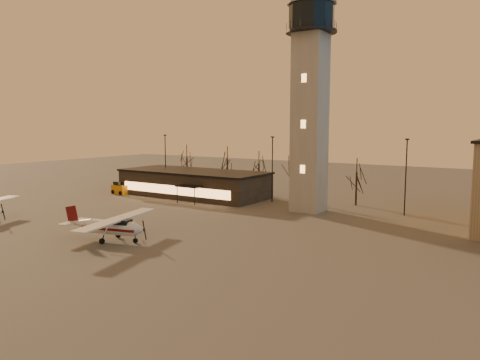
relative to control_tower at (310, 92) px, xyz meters
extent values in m
plane|color=#3E3C3A|center=(0.00, -30.00, -16.33)|extent=(220.00, 220.00, 0.00)
cube|color=gray|center=(0.00, 0.00, -4.33)|extent=(4.00, 4.00, 24.00)
cylinder|color=black|center=(0.00, 0.00, 7.82)|extent=(6.80, 6.80, 0.30)
cylinder|color=black|center=(0.00, 0.00, 9.67)|extent=(6.00, 6.00, 3.40)
cylinder|color=gray|center=(0.00, 0.00, 11.57)|extent=(6.60, 6.60, 0.40)
cube|color=black|center=(-22.00, 2.00, -14.33)|extent=(25.00, 10.00, 4.00)
cube|color=black|center=(-22.00, 2.00, -12.18)|extent=(25.40, 10.40, 0.30)
cube|color=#FFAA59|center=(-22.00, -3.02, -14.73)|extent=(22.00, 0.08, 1.40)
cube|color=black|center=(-18.00, -4.00, -13.73)|extent=(4.00, 2.00, 0.20)
cylinder|color=black|center=(-30.00, 4.00, -11.33)|extent=(0.16, 0.16, 10.00)
cube|color=black|center=(-30.00, 4.00, -6.28)|extent=(0.50, 0.25, 0.18)
cylinder|color=black|center=(-8.00, 4.00, -11.33)|extent=(0.16, 0.16, 10.00)
cube|color=black|center=(-8.00, 4.00, -6.28)|extent=(0.50, 0.25, 0.18)
cylinder|color=black|center=(12.00, 4.00, -11.33)|extent=(0.16, 0.16, 10.00)
cube|color=black|center=(12.00, 4.00, -6.28)|extent=(0.50, 0.25, 0.18)
cylinder|color=black|center=(-30.00, 10.00, -13.46)|extent=(0.28, 0.28, 5.74)
cylinder|color=black|center=(-14.00, 10.00, -13.70)|extent=(0.28, 0.28, 5.25)
cylinder|color=black|center=(-5.00, 6.00, -13.25)|extent=(0.28, 0.28, 6.16)
cylinder|color=black|center=(4.00, 8.00, -13.84)|extent=(0.28, 0.28, 4.97)
cylinder|color=black|center=(-22.00, 12.00, -13.53)|extent=(0.28, 0.28, 5.60)
cylinder|color=silver|center=(-9.62, -26.49, -14.90)|extent=(5.46, 2.72, 1.48)
cone|color=silver|center=(-6.63, -25.74, -14.90)|extent=(1.34, 1.62, 1.42)
cone|color=silver|center=(-13.39, -27.44, -14.73)|extent=(2.96, 1.89, 1.26)
cube|color=black|center=(-8.51, -26.22, -14.38)|extent=(1.95, 1.58, 0.80)
cube|color=#4F0B0B|center=(-9.84, -26.55, -14.95)|extent=(6.35, 2.99, 0.25)
cube|color=silver|center=(-9.07, -26.36, -14.01)|extent=(4.72, 12.60, 0.16)
cube|color=silver|center=(-14.38, -27.69, -14.61)|extent=(1.91, 3.91, 0.09)
cube|color=#4F0B0B|center=(-14.50, -27.72, -13.81)|extent=(1.56, 0.47, 1.94)
cube|color=#C47D0B|center=(-34.00, -3.00, -15.54)|extent=(3.56, 2.22, 1.57)
cube|color=black|center=(-34.44, -2.94, -14.65)|extent=(1.76, 1.76, 0.89)
camera|label=1|loc=(27.15, -58.71, -4.39)|focal=35.00mm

